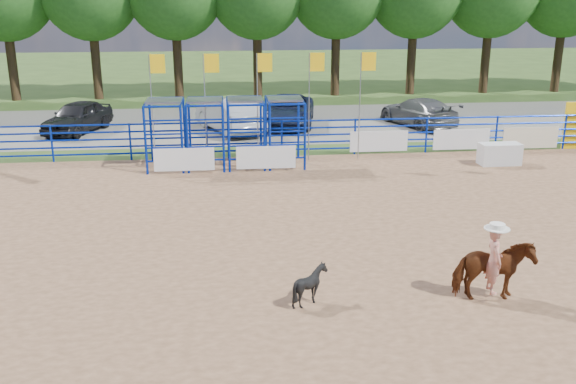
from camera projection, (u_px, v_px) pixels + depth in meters
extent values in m
plane|color=#3C5622|center=(319.00, 251.00, 16.57)|extent=(120.00, 120.00, 0.00)
cube|color=#926A49|center=(319.00, 250.00, 16.57)|extent=(30.00, 20.00, 0.02)
cube|color=slate|center=(269.00, 123.00, 32.71)|extent=(40.00, 10.00, 0.01)
cube|color=silver|center=(500.00, 154.00, 24.69)|extent=(1.56, 0.74, 0.82)
imported|color=brown|center=(493.00, 271.00, 13.67)|extent=(1.66, 0.81, 1.38)
imported|color=red|center=(497.00, 228.00, 13.38)|extent=(0.37, 0.55, 1.47)
cylinder|color=white|center=(501.00, 193.00, 13.15)|extent=(0.54, 0.54, 0.12)
imported|color=black|center=(310.00, 285.00, 13.59)|extent=(0.85, 0.77, 0.86)
imported|color=black|center=(78.00, 117.00, 30.39)|extent=(3.10, 4.66, 1.47)
imported|color=#94969C|center=(229.00, 114.00, 30.53)|extent=(3.42, 5.30, 1.65)
imported|color=#141A32|center=(288.00, 110.00, 32.02)|extent=(3.32, 5.63, 1.47)
imported|color=#535355|center=(418.00, 112.00, 31.92)|extent=(3.39, 5.15, 1.39)
cube|color=white|center=(184.00, 159.00, 23.40)|extent=(2.20, 0.04, 0.85)
cube|color=white|center=(266.00, 157.00, 23.70)|extent=(2.20, 0.04, 0.85)
cube|color=white|center=(379.00, 141.00, 26.26)|extent=(2.40, 0.04, 0.85)
cube|color=white|center=(461.00, 139.00, 26.61)|extent=(2.40, 0.04, 0.85)
cube|color=beige|center=(530.00, 138.00, 26.91)|extent=(2.40, 0.04, 0.90)
cylinder|color=#3F2B19|center=(12.00, 61.00, 39.04)|extent=(0.56, 0.56, 4.80)
cylinder|color=#3F2B19|center=(96.00, 60.00, 39.54)|extent=(0.56, 0.56, 4.80)
cylinder|color=#3F2B19|center=(178.00, 59.00, 40.04)|extent=(0.56, 0.56, 4.80)
cylinder|color=#3F2B19|center=(258.00, 58.00, 40.54)|extent=(0.56, 0.56, 4.80)
cylinder|color=#3F2B19|center=(335.00, 58.00, 41.04)|extent=(0.56, 0.56, 4.80)
cylinder|color=#3F2B19|center=(412.00, 57.00, 41.54)|extent=(0.56, 0.56, 4.80)
cylinder|color=#3F2B19|center=(486.00, 56.00, 42.04)|extent=(0.56, 0.56, 4.80)
cylinder|color=#3F2B19|center=(558.00, 55.00, 42.54)|extent=(0.56, 0.56, 4.80)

